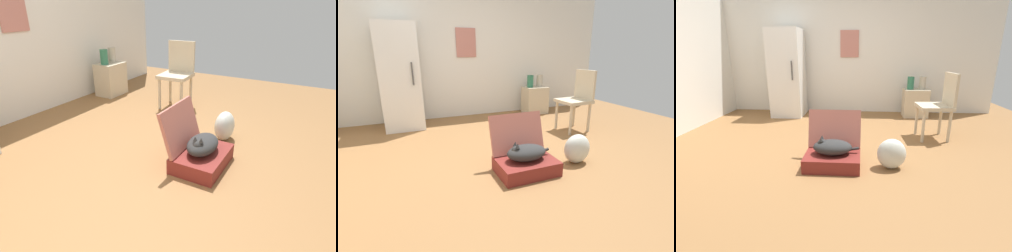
% 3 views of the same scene
% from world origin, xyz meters
% --- Properties ---
extents(ground_plane, '(7.68, 7.68, 0.00)m').
position_xyz_m(ground_plane, '(0.00, 0.00, 0.00)').
color(ground_plane, olive).
rests_on(ground_plane, ground).
extents(suitcase_base, '(0.63, 0.46, 0.15)m').
position_xyz_m(suitcase_base, '(0.13, -0.50, 0.08)').
color(suitcase_base, maroon).
rests_on(suitcase_base, ground).
extents(suitcase_lid, '(0.63, 0.17, 0.45)m').
position_xyz_m(suitcase_lid, '(0.13, -0.26, 0.38)').
color(suitcase_lid, '#B26356').
rests_on(suitcase_lid, suitcase_base).
extents(cat, '(0.52, 0.28, 0.21)m').
position_xyz_m(cat, '(0.13, -0.50, 0.24)').
color(cat, '#2D2D2D').
rests_on(cat, suitcase_base).
extents(plastic_bag_white, '(0.32, 0.22, 0.35)m').
position_xyz_m(plastic_bag_white, '(0.80, -0.50, 0.17)').
color(plastic_bag_white, silver).
rests_on(plastic_bag_white, ground).
extents(side_table, '(0.48, 0.35, 0.55)m').
position_xyz_m(side_table, '(1.54, 1.85, 0.28)').
color(side_table, beige).
rests_on(side_table, ground).
extents(vase_tall, '(0.13, 0.13, 0.25)m').
position_xyz_m(vase_tall, '(1.42, 1.85, 0.68)').
color(vase_tall, '#2D7051').
rests_on(vase_tall, side_table).
extents(vase_short, '(0.13, 0.13, 0.25)m').
position_xyz_m(vase_short, '(1.66, 1.89, 0.68)').
color(vase_short, '#B7AD99').
rests_on(vase_short, side_table).
extents(chair, '(0.50, 0.48, 0.98)m').
position_xyz_m(chair, '(1.60, 0.55, 0.54)').
color(chair, beige).
rests_on(chair, ground).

